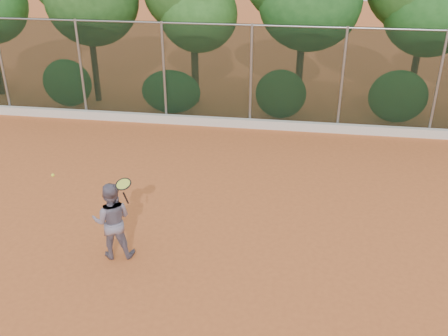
# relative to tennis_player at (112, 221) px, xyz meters

# --- Properties ---
(ground) EXTENTS (80.00, 80.00, 0.00)m
(ground) POSITION_rel_tennis_player_xyz_m (2.04, 0.99, -0.85)
(ground) COLOR #C8642F
(ground) RESTS_ON ground
(concrete_curb) EXTENTS (24.00, 0.20, 0.30)m
(concrete_curb) POSITION_rel_tennis_player_xyz_m (2.04, 7.81, -0.70)
(concrete_curb) COLOR silver
(concrete_curb) RESTS_ON ground
(tennis_player) EXTENTS (0.94, 0.80, 1.71)m
(tennis_player) POSITION_rel_tennis_player_xyz_m (0.00, 0.00, 0.00)
(tennis_player) COLOR slate
(tennis_player) RESTS_ON ground
(chainlink_fence) EXTENTS (24.09, 0.09, 3.50)m
(chainlink_fence) POSITION_rel_tennis_player_xyz_m (2.04, 7.99, 1.00)
(chainlink_fence) COLOR black
(chainlink_fence) RESTS_ON ground
(tennis_racket) EXTENTS (0.40, 0.39, 0.59)m
(tennis_racket) POSITION_rel_tennis_player_xyz_m (0.34, -0.05, 0.87)
(tennis_racket) COLOR black
(tennis_racket) RESTS_ON ground
(tennis_ball_in_flight) EXTENTS (0.07, 0.07, 0.07)m
(tennis_ball_in_flight) POSITION_rel_tennis_player_xyz_m (-1.07, -0.14, 1.04)
(tennis_ball_in_flight) COLOR #EEF437
(tennis_ball_in_flight) RESTS_ON ground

